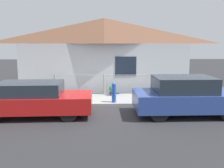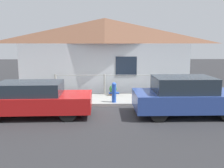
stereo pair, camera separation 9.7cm
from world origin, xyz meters
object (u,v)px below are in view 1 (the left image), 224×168
at_px(car_right, 186,96).
at_px(potted_plant_corner, 175,91).
at_px(car_left, 34,99).
at_px(potted_plant_by_fence, 55,89).
at_px(potted_plant_near_hydrant, 113,90).
at_px(fire_hydrant, 114,92).

relative_size(car_right, potted_plant_corner, 7.75).
bearing_deg(car_right, car_left, 179.35).
distance_m(car_right, potted_plant_by_fence, 6.19).
bearing_deg(car_right, potted_plant_near_hydrant, 129.77).
bearing_deg(fire_hydrant, car_left, -151.54).
bearing_deg(potted_plant_by_fence, potted_plant_corner, -2.42).
bearing_deg(potted_plant_near_hydrant, potted_plant_by_fence, 179.81).
xyz_separation_m(car_left, potted_plant_corner, (5.91, 2.79, -0.27)).
xyz_separation_m(car_left, car_right, (5.51, 0.00, 0.07)).
xyz_separation_m(car_right, fire_hydrant, (-2.57, 1.59, -0.15)).
distance_m(car_left, potted_plant_by_fence, 3.05).
height_order(fire_hydrant, potted_plant_corner, fire_hydrant).
distance_m(car_right, potted_plant_near_hydrant, 3.99).
bearing_deg(car_right, fire_hydrant, 147.58).
bearing_deg(car_left, potted_plant_corner, 23.49).
distance_m(fire_hydrant, potted_plant_corner, 3.21).
height_order(potted_plant_near_hydrant, potted_plant_corner, potted_plant_near_hydrant).
height_order(car_right, potted_plant_near_hydrant, car_right).
bearing_deg(potted_plant_by_fence, fire_hydrant, -27.18).
xyz_separation_m(potted_plant_by_fence, potted_plant_corner, (5.79, -0.25, -0.08)).
relative_size(car_left, potted_plant_near_hydrant, 8.22).
xyz_separation_m(car_right, potted_plant_near_hydrant, (-2.58, 3.03, -0.34)).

